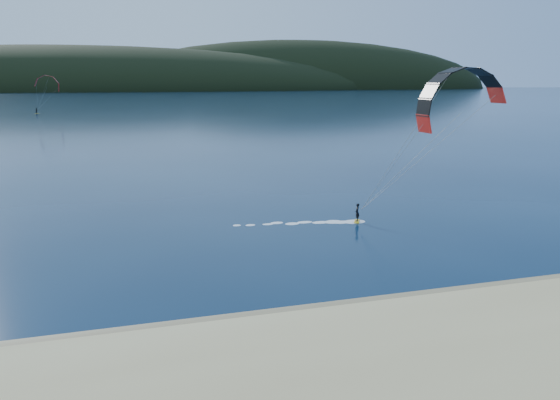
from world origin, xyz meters
name	(u,v)px	position (x,y,z in m)	size (l,w,h in m)	color
ground	(307,363)	(0.00, 0.00, 0.00)	(1800.00, 1800.00, 0.00)	#061A32
wet_sand	(278,319)	(0.00, 4.50, 0.05)	(220.00, 2.50, 0.10)	olive
headland	(123,90)	(0.63, 745.28, 0.00)	(1200.00, 310.00, 140.00)	black
kitesurfer_near	(454,118)	(17.44, 16.21, 9.15)	(20.28, 8.42, 12.76)	gold
kitesurfer_far	(47,87)	(-31.39, 195.34, 9.61)	(10.10, 7.18, 12.67)	gold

